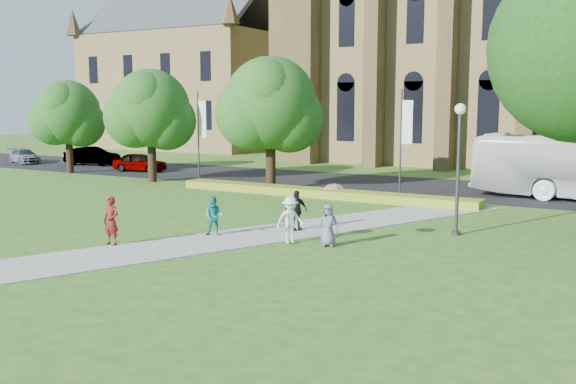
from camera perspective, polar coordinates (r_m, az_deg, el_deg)
The scene contains 20 objects.
ground at distance 24.08m, azimuth -7.14°, elevation -4.74°, with size 160.00×160.00×0.00m, color #2F601C.
road at distance 41.62m, azimuth 9.51°, elevation 0.57°, with size 160.00×10.00×0.02m, color black.
footpath at distance 24.86m, azimuth -5.76°, elevation -4.27°, with size 3.20×30.00×0.04m, color #B2B2A8.
flower_hedge at distance 36.17m, azimuth 2.83°, elevation -0.08°, with size 18.00×1.40×0.45m, color gold.
building_west at distance 77.62m, azimuth -8.95°, elevation 10.75°, with size 22.00×14.00×18.30m.
streetlamp at distance 26.22m, azimuth 14.94°, elevation 3.38°, with size 0.44×0.44×5.24m.
street_tree_0 at distance 43.85m, azimuth -12.12°, elevation 7.25°, with size 5.20×5.20×7.50m.
street_tree_1 at distance 38.90m, azimuth -1.57°, elevation 7.87°, with size 5.60×5.60×8.05m.
street_tree_2 at distance 50.93m, azimuth -19.00°, elevation 6.68°, with size 4.80×4.80×6.95m.
banner_pole_0 at distance 36.10m, azimuth 10.17°, elevation 4.84°, with size 0.70×0.10×6.00m.
banner_pole_1 at distance 42.83m, azimuth -7.86°, elevation 5.35°, with size 0.70×0.10×6.00m.
car_0 at distance 50.76m, azimuth -13.05°, elevation 2.61°, with size 1.69×4.19×1.43m, color gray.
car_1 at distance 56.85m, azimuth -17.00°, elevation 3.07°, with size 1.63×4.68×1.54m, color gray.
car_2 at distance 60.87m, azimuth -22.41°, elevation 2.97°, with size 1.72×4.24×1.23m, color gray.
pedestrian_0 at distance 24.54m, azimuth -15.44°, elevation -2.49°, with size 0.66×0.43×1.80m, color maroon.
pedestrian_1 at distance 25.51m, azimuth -6.61°, elevation -2.14°, with size 0.76×0.59×1.56m, color teal.
pedestrian_2 at distance 24.03m, azimuth 0.20°, elevation -2.48°, with size 1.13×0.65×1.75m, color white.
pedestrian_3 at distance 26.41m, azimuth 0.72°, elevation -1.64°, with size 0.97×0.40×1.66m, color black.
pedestrian_4 at distance 23.64m, azimuth 3.60°, elevation -2.94°, with size 0.75×0.49×1.53m, color slate.
parasol at distance 23.47m, azimuth 4.12°, elevation -0.29°, with size 0.77×0.77×0.68m, color #DF9DB3.
Camera 1 is at (14.08, -18.81, 5.25)m, focal length 40.00 mm.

